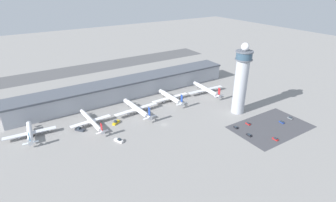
% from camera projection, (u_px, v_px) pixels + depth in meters
% --- Properties ---
extents(ground_plane, '(1000.00, 1000.00, 0.00)m').
position_uv_depth(ground_plane, '(165.00, 125.00, 215.53)').
color(ground_plane, gray).
extents(terminal_building, '(224.57, 25.00, 17.90)m').
position_uv_depth(terminal_building, '(129.00, 88.00, 265.39)').
color(terminal_building, '#A3A8B2').
rests_on(terminal_building, ground).
extents(runway_strip, '(336.86, 44.00, 0.01)m').
position_uv_depth(runway_strip, '(95.00, 67.00, 355.27)').
color(runway_strip, '#515154').
rests_on(runway_strip, ground).
extents(control_tower, '(14.48, 14.48, 62.50)m').
position_uv_depth(control_tower, '(241.00, 80.00, 223.68)').
color(control_tower, '#ADB2BC').
rests_on(control_tower, ground).
extents(parking_lot_surface, '(64.00, 40.00, 0.01)m').
position_uv_depth(parking_lot_surface, '(271.00, 127.00, 212.50)').
color(parking_lot_surface, '#424247').
rests_on(parking_lot_surface, ground).
extents(airplane_gate_alpha, '(37.29, 32.85, 11.87)m').
position_uv_depth(airplane_gate_alpha, '(30.00, 133.00, 197.04)').
color(airplane_gate_alpha, silver).
rests_on(airplane_gate_alpha, ground).
extents(airplane_gate_bravo, '(33.78, 45.12, 11.54)m').
position_uv_depth(airplane_gate_bravo, '(91.00, 121.00, 212.96)').
color(airplane_gate_bravo, white).
rests_on(airplane_gate_bravo, ground).
extents(airplane_gate_charlie, '(41.99, 43.66, 14.08)m').
position_uv_depth(airplane_gate_charlie, '(137.00, 109.00, 231.77)').
color(airplane_gate_charlie, white).
rests_on(airplane_gate_charlie, ground).
extents(airplane_gate_delta, '(39.39, 38.30, 13.60)m').
position_uv_depth(airplane_gate_delta, '(171.00, 97.00, 254.90)').
color(airplane_gate_delta, white).
rests_on(airplane_gate_delta, ground).
extents(airplane_gate_echo, '(41.59, 42.92, 13.15)m').
position_uv_depth(airplane_gate_echo, '(206.00, 89.00, 272.75)').
color(airplane_gate_echo, silver).
rests_on(airplane_gate_echo, ground).
extents(service_truck_catering, '(8.36, 4.25, 2.96)m').
position_uv_depth(service_truck_catering, '(177.00, 98.00, 262.27)').
color(service_truck_catering, black).
rests_on(service_truck_catering, ground).
extents(service_truck_fuel, '(5.11, 7.86, 2.77)m').
position_uv_depth(service_truck_fuel, '(119.00, 141.00, 192.83)').
color(service_truck_fuel, black).
rests_on(service_truck_fuel, ground).
extents(service_truck_baggage, '(6.96, 7.69, 2.92)m').
position_uv_depth(service_truck_baggage, '(80.00, 130.00, 206.71)').
color(service_truck_baggage, black).
rests_on(service_truck_baggage, ground).
extents(service_truck_water, '(7.67, 6.36, 2.88)m').
position_uv_depth(service_truck_water, '(116.00, 122.00, 217.07)').
color(service_truck_water, black).
rests_on(service_truck_water, ground).
extents(car_silver_sedan, '(1.98, 4.67, 1.52)m').
position_uv_depth(car_silver_sedan, '(275.00, 139.00, 195.33)').
color(car_silver_sedan, black).
rests_on(car_silver_sedan, ground).
extents(car_maroon_suv, '(2.01, 4.66, 1.53)m').
position_uv_depth(car_maroon_suv, '(282.00, 122.00, 218.30)').
color(car_maroon_suv, black).
rests_on(car_maroon_suv, ground).
extents(car_black_suv, '(1.84, 4.47, 1.42)m').
position_uv_depth(car_black_suv, '(290.00, 118.00, 224.79)').
color(car_black_suv, black).
rests_on(car_black_suv, ground).
extents(car_white_wagon, '(1.93, 4.30, 1.54)m').
position_uv_depth(car_white_wagon, '(248.00, 124.00, 215.96)').
color(car_white_wagon, black).
rests_on(car_white_wagon, ground).
extents(car_yellow_taxi, '(1.93, 4.09, 1.46)m').
position_uv_depth(car_yellow_taxi, '(236.00, 127.00, 210.61)').
color(car_yellow_taxi, black).
rests_on(car_yellow_taxi, ground).
extents(car_navy_sedan, '(1.75, 4.65, 1.51)m').
position_uv_depth(car_navy_sedan, '(249.00, 135.00, 200.16)').
color(car_navy_sedan, black).
rests_on(car_navy_sedan, ground).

